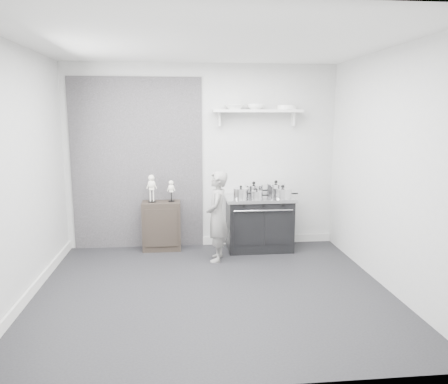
{
  "coord_description": "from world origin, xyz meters",
  "views": [
    {
      "loc": [
        -0.35,
        -4.66,
        1.98
      ],
      "look_at": [
        0.24,
        0.95,
        0.96
      ],
      "focal_mm": 35.0,
      "sensor_mm": 36.0,
      "label": 1
    }
  ],
  "objects": [
    {
      "name": "ground",
      "position": [
        0.0,
        0.0,
        0.0
      ],
      "size": [
        4.0,
        4.0,
        0.0
      ],
      "primitive_type": "plane",
      "color": "black",
      "rests_on": "ground"
    },
    {
      "name": "room_shell",
      "position": [
        -0.09,
        0.15,
        1.64
      ],
      "size": [
        4.02,
        3.62,
        2.71
      ],
      "color": "beige",
      "rests_on": "ground"
    },
    {
      "name": "wall_shelf",
      "position": [
        0.8,
        1.68,
        2.01
      ],
      "size": [
        1.3,
        0.26,
        0.24
      ],
      "color": "silver",
      "rests_on": "room_shell"
    },
    {
      "name": "stove",
      "position": [
        0.81,
        1.48,
        0.4
      ],
      "size": [
        0.98,
        0.62,
        0.79
      ],
      "color": "black",
      "rests_on": "ground"
    },
    {
      "name": "side_cabinet",
      "position": [
        -0.61,
        1.61,
        0.36
      ],
      "size": [
        0.55,
        0.32,
        0.72
      ],
      "primitive_type": "cube",
      "color": "black",
      "rests_on": "ground"
    },
    {
      "name": "child",
      "position": [
        0.15,
        1.04,
        0.61
      ],
      "size": [
        0.37,
        0.49,
        1.23
      ],
      "primitive_type": "imported",
      "rotation": [
        0.0,
        0.0,
        -1.74
      ],
      "color": "gray",
      "rests_on": "ground"
    },
    {
      "name": "pot_front_left",
      "position": [
        0.52,
        1.38,
        0.86
      ],
      "size": [
        0.31,
        0.22,
        0.19
      ],
      "color": "silver",
      "rests_on": "stove"
    },
    {
      "name": "pot_back_left",
      "position": [
        0.75,
        1.6,
        0.87
      ],
      "size": [
        0.36,
        0.28,
        0.21
      ],
      "color": "silver",
      "rests_on": "stove"
    },
    {
      "name": "pot_back_right",
      "position": [
        1.07,
        1.56,
        0.88
      ],
      "size": [
        0.36,
        0.28,
        0.23
      ],
      "color": "silver",
      "rests_on": "stove"
    },
    {
      "name": "pot_front_right",
      "position": [
        1.12,
        1.33,
        0.86
      ],
      "size": [
        0.36,
        0.27,
        0.19
      ],
      "color": "silver",
      "rests_on": "stove"
    },
    {
      "name": "pot_front_center",
      "position": [
        0.74,
        1.31,
        0.85
      ],
      "size": [
        0.26,
        0.17,
        0.15
      ],
      "color": "silver",
      "rests_on": "stove"
    },
    {
      "name": "skeleton_full",
      "position": [
        -0.74,
        1.61,
        0.95
      ],
      "size": [
        0.13,
        0.08,
        0.46
      ],
      "primitive_type": null,
      "color": "white",
      "rests_on": "side_cabinet"
    },
    {
      "name": "skeleton_torso",
      "position": [
        -0.46,
        1.61,
        0.9
      ],
      "size": [
        0.1,
        0.06,
        0.36
      ],
      "primitive_type": null,
      "color": "white",
      "rests_on": "side_cabinet"
    },
    {
      "name": "bowl_large",
      "position": [
        0.47,
        1.67,
        2.07
      ],
      "size": [
        0.28,
        0.28,
        0.07
      ],
      "primitive_type": "imported",
      "color": "white",
      "rests_on": "wall_shelf"
    },
    {
      "name": "bowl_small",
      "position": [
        0.77,
        1.67,
        2.08
      ],
      "size": [
        0.25,
        0.25,
        0.08
      ],
      "primitive_type": "imported",
      "color": "white",
      "rests_on": "wall_shelf"
    },
    {
      "name": "plate_stack",
      "position": [
        1.23,
        1.67,
        2.07
      ],
      "size": [
        0.28,
        0.28,
        0.06
      ],
      "primitive_type": "cylinder",
      "color": "white",
      "rests_on": "wall_shelf"
    }
  ]
}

